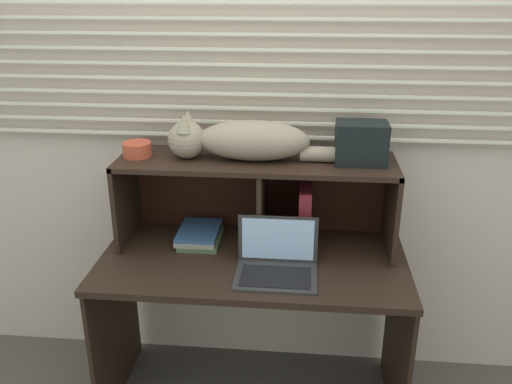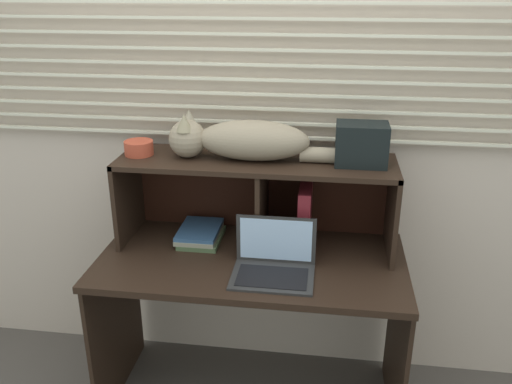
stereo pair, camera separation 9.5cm
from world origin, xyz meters
name	(u,v)px [view 1 (the left image)]	position (x,y,z in m)	size (l,w,h in m)	color
back_panel_with_blinds	(261,124)	(0.00, 0.55, 1.26)	(4.40, 0.08, 2.50)	beige
desk	(253,290)	(0.00, 0.18, 0.60)	(1.32, 0.66, 0.76)	black
hutch_shelf_unit	(257,183)	(0.00, 0.36, 1.04)	(1.20, 0.35, 0.40)	black
cat	(242,140)	(-0.06, 0.33, 1.24)	(0.83, 0.19, 0.20)	gray
laptop	(277,263)	(0.11, 0.07, 0.80)	(0.33, 0.24, 0.22)	#2D2D2D
binder_upright	(305,216)	(0.22, 0.33, 0.91)	(0.05, 0.23, 0.29)	maroon
book_stack	(200,235)	(-0.26, 0.32, 0.79)	(0.19, 0.25, 0.06)	#48603E
small_basket	(137,149)	(-0.52, 0.33, 1.19)	(0.13, 0.13, 0.06)	#B2442D
storage_box	(361,143)	(0.44, 0.33, 1.25)	(0.21, 0.15, 0.17)	black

